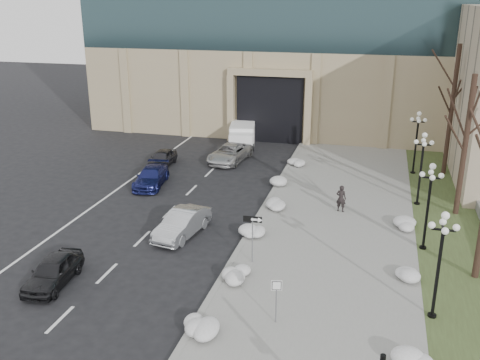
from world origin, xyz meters
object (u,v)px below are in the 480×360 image
(lamppost_b, at_px, (429,195))
(lamppost_c, at_px, (422,159))
(car_e, at_px, (162,158))
(pedestrian, at_px, (341,198))
(keep_sign, at_px, (276,293))
(car_b, at_px, (182,224))
(lamppost_a, at_px, (441,251))
(car_d, at_px, (230,153))
(box_truck, at_px, (243,135))
(one_way_sign, at_px, (256,225))
(car_a, at_px, (53,271))
(lamppost_d, at_px, (417,134))
(car_c, at_px, (151,177))

(lamppost_b, height_order, lamppost_c, same)
(car_e, distance_m, pedestrian, 15.53)
(keep_sign, bearing_deg, car_b, 120.19)
(car_e, distance_m, lamppost_a, 25.28)
(lamppost_a, bearing_deg, car_e, 138.57)
(car_d, xyz_separation_m, lamppost_a, (14.09, -19.12, 2.38))
(box_truck, height_order, keep_sign, keep_sign)
(one_way_sign, bearing_deg, car_a, -156.83)
(car_d, height_order, keep_sign, keep_sign)
(car_e, bearing_deg, car_a, -85.31)
(keep_sign, relative_size, lamppost_b, 0.43)
(car_b, distance_m, lamppost_a, 13.94)
(car_d, bearing_deg, one_way_sign, -62.67)
(one_way_sign, bearing_deg, box_truck, 103.20)
(keep_sign, height_order, lamppost_c, lamppost_c)
(car_a, relative_size, car_b, 0.89)
(car_a, bearing_deg, lamppost_a, -0.01)
(one_way_sign, relative_size, lamppost_c, 0.54)
(car_e, xyz_separation_m, box_truck, (4.48, 7.72, 0.28))
(lamppost_b, distance_m, lamppost_c, 6.50)
(lamppost_a, height_order, lamppost_d, same)
(car_b, relative_size, pedestrian, 2.59)
(pedestrian, bearing_deg, keep_sign, 92.79)
(lamppost_d, bearing_deg, car_b, -131.40)
(one_way_sign, xyz_separation_m, lamppost_c, (8.11, 10.31, 0.95))
(car_d, bearing_deg, box_truck, 100.54)
(car_a, relative_size, lamppost_b, 0.81)
(car_a, bearing_deg, car_c, 89.69)
(car_a, height_order, car_c, car_a)
(car_c, xyz_separation_m, lamppost_a, (17.83, -12.20, 2.43))
(car_b, xyz_separation_m, car_c, (-5.02, 7.23, -0.07))
(keep_sign, distance_m, lamppost_b, 10.68)
(car_d, height_order, pedestrian, pedestrian)
(car_e, bearing_deg, lamppost_c, -13.15)
(car_c, bearing_deg, lamppost_d, 13.77)
(car_a, relative_size, one_way_sign, 1.50)
(car_b, distance_m, lamppost_b, 13.11)
(car_a, height_order, one_way_sign, one_way_sign)
(car_d, relative_size, lamppost_b, 1.05)
(keep_sign, distance_m, lamppost_c, 16.37)
(car_b, bearing_deg, lamppost_c, 41.25)
(car_c, bearing_deg, lamppost_a, -42.87)
(pedestrian, xyz_separation_m, lamppost_b, (4.60, -4.00, 2.12))
(car_b, bearing_deg, lamppost_d, 57.77)
(lamppost_c, bearing_deg, lamppost_d, 90.00)
(lamppost_b, xyz_separation_m, lamppost_d, (0.00, 13.00, 0.00))
(box_truck, xyz_separation_m, one_way_sign, (6.27, -21.68, 1.21))
(car_b, relative_size, car_d, 0.87)
(keep_sign, height_order, lamppost_d, lamppost_d)
(pedestrian, relative_size, lamppost_a, 0.35)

